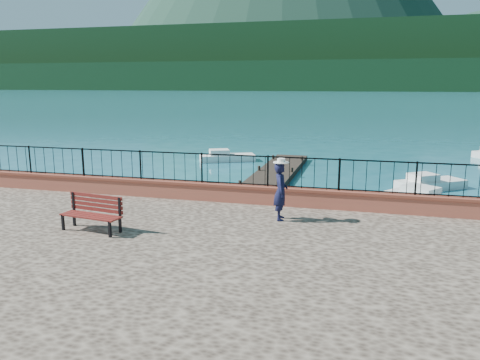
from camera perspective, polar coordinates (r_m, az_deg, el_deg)
The scene contains 13 objects.
ground at distance 11.89m, azimuth 1.02°, elevation -13.05°, with size 2000.00×2000.00×0.00m, color #19596B.
parapet at distance 14.83m, azimuth 4.51°, elevation -1.92°, with size 28.00×0.46×0.58m, color #A3513B.
railing at distance 14.67m, azimuth 4.56°, elevation 0.98°, with size 27.00×0.05×0.95m, color black.
dock at distance 23.45m, azimuth 3.40°, elevation -0.16°, with size 2.00×16.00×0.30m, color #2D231C.
far_forest at distance 310.51m, azimuth 14.90°, elevation 12.14°, with size 900.00×60.00×18.00m, color black.
foothills at distance 370.87m, azimuth 15.09°, elevation 14.02°, with size 900.00×120.00×44.00m, color black.
park_bench at distance 12.79m, azimuth -17.58°, elevation -4.71°, with size 1.73×0.78×0.93m.
person at distance 13.12m, azimuth 4.98°, elevation -1.40°, with size 0.59×0.39×1.63m, color black.
hat at distance 12.95m, azimuth 5.05°, elevation 2.37°, with size 0.44×0.44×0.12m, color white.
boat_0 at distance 19.76m, azimuth -2.49°, elevation -1.68°, with size 3.27×1.30×0.80m, color silver.
boat_1 at distance 20.62m, azimuth 22.45°, elevation -2.00°, with size 3.83×1.30×0.80m, color silver.
boat_2 at distance 24.13m, azimuth 22.26°, elevation -0.08°, with size 3.31×1.30×0.80m, color silver.
boat_3 at distance 30.33m, azimuth -1.56°, elevation 3.07°, with size 3.50×1.30×0.80m, color silver.
Camera 1 is at (2.60, -10.48, 5.00)m, focal length 35.00 mm.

